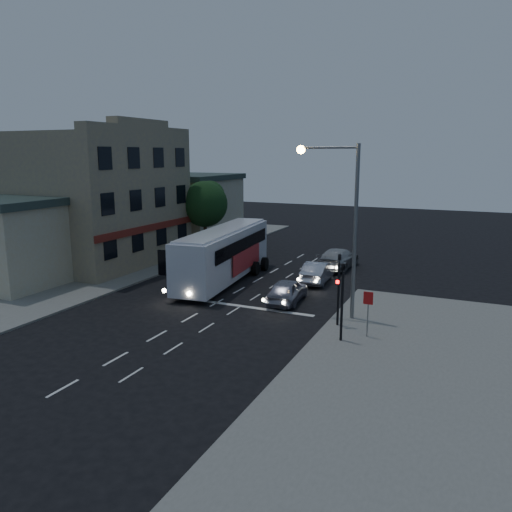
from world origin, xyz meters
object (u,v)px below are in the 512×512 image
at_px(tour_bus, 224,253).
at_px(regulatory_sign, 368,307).
at_px(street_tree, 205,202).
at_px(car_suv, 287,291).
at_px(streetlight, 343,211).
at_px(car_sedan_b, 338,258).
at_px(traffic_signal_main, 339,281).
at_px(traffic_signal_side, 342,292).
at_px(car_sedan_a, 317,272).

relative_size(tour_bus, regulatory_sign, 5.51).
bearing_deg(street_tree, tour_bus, -53.08).
distance_m(regulatory_sign, street_tree, 23.40).
relative_size(car_suv, streetlight, 0.46).
relative_size(regulatory_sign, street_tree, 0.35).
relative_size(car_sedan_b, street_tree, 0.85).
height_order(tour_bus, street_tree, street_tree).
bearing_deg(streetlight, traffic_signal_main, -79.80).
height_order(tour_bus, traffic_signal_side, traffic_signal_side).
bearing_deg(car_sedan_b, traffic_signal_side, 107.06).
distance_m(tour_bus, street_tree, 10.70).
bearing_deg(regulatory_sign, tour_bus, 148.33).
bearing_deg(tour_bus, streetlight, -32.06).
xyz_separation_m(traffic_signal_side, street_tree, (-16.51, 16.22, 2.08)).
height_order(car_suv, traffic_signal_main, traffic_signal_main).
xyz_separation_m(car_suv, street_tree, (-11.95, 11.22, 3.79)).
distance_m(car_suv, street_tree, 16.83).
bearing_deg(traffic_signal_side, tour_bus, 142.38).
bearing_deg(tour_bus, traffic_signal_side, -43.84).
distance_m(car_sedan_b, traffic_signal_side, 15.68).
relative_size(traffic_signal_main, traffic_signal_side, 1.00).
bearing_deg(car_suv, traffic_signal_main, 137.69).
height_order(car_sedan_b, regulatory_sign, regulatory_sign).
distance_m(traffic_signal_main, street_tree, 21.38).
bearing_deg(street_tree, streetlight, -39.51).
height_order(car_suv, regulatory_sign, regulatory_sign).
relative_size(tour_bus, street_tree, 1.96).
height_order(streetlight, street_tree, streetlight).
bearing_deg(street_tree, regulatory_sign, -41.08).
height_order(car_sedan_b, street_tree, street_tree).
relative_size(tour_bus, traffic_signal_side, 2.96).
relative_size(tour_bus, car_sedan_b, 2.29).
height_order(traffic_signal_main, streetlight, streetlight).
height_order(traffic_signal_side, street_tree, street_tree).
height_order(tour_bus, traffic_signal_main, traffic_signal_main).
relative_size(traffic_signal_side, streetlight, 0.46).
xyz_separation_m(car_sedan_a, car_sedan_b, (0.17, 4.71, 0.05)).
distance_m(car_suv, regulatory_sign, 6.92).
relative_size(car_sedan_b, streetlight, 0.59).
relative_size(car_suv, traffic_signal_main, 1.02).
bearing_deg(streetlight, street_tree, 140.49).
relative_size(car_sedan_a, traffic_signal_side, 1.06).
bearing_deg(car_suv, regulatory_sign, 139.77).
bearing_deg(car_suv, streetlight, 151.81).
relative_size(car_sedan_a, streetlight, 0.48).
bearing_deg(regulatory_sign, car_sedan_a, 119.76).
xyz_separation_m(traffic_signal_main, traffic_signal_side, (0.70, -1.98, 0.00)).
relative_size(tour_bus, car_sedan_a, 2.80).
relative_size(car_suv, street_tree, 0.67).
bearing_deg(car_sedan_b, car_sedan_a, 89.42).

